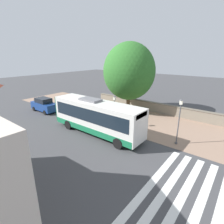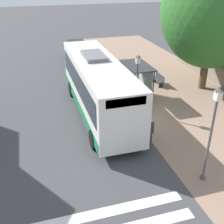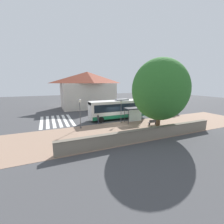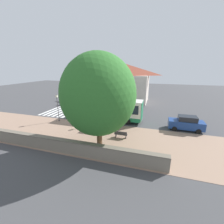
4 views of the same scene
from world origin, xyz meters
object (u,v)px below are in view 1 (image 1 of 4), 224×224
at_px(bus_shelter, 107,106).
at_px(pedestrian, 141,130).
at_px(bench, 107,110).
at_px(bus, 96,116).
at_px(street_lamp_far, 115,109).
at_px(shade_tree, 129,72).
at_px(street_lamp_near, 179,118).
at_px(parked_car_behind_bus, 44,105).

height_order(bus_shelter, pedestrian, bus_shelter).
relative_size(pedestrian, bench, 1.04).
bearing_deg(bus_shelter, bus, 22.69).
xyz_separation_m(bench, street_lamp_far, (3.36, 3.89, 1.75)).
bearing_deg(pedestrian, shade_tree, -139.00).
bearing_deg(shade_tree, bench, -27.90).
distance_m(bus_shelter, pedestrian, 5.98).
height_order(street_lamp_near, parked_car_behind_bus, street_lamp_near).
height_order(bus, bus_shelter, bus).
height_order(bus, parked_car_behind_bus, bus).
height_order(pedestrian, street_lamp_near, street_lamp_near).
relative_size(bus, shade_tree, 1.08).
bearing_deg(shade_tree, bus_shelter, 4.51).
height_order(bus, pedestrian, bus).
distance_m(bus, street_lamp_near, 7.94).
bearing_deg(parked_car_behind_bus, bus, 86.03).
bearing_deg(parked_car_behind_bus, street_lamp_near, 96.36).
xyz_separation_m(pedestrian, bench, (-4.06, -7.63, -0.45)).
xyz_separation_m(bus_shelter, bench, (-2.46, -1.98, -1.56)).
relative_size(bench, parked_car_behind_bus, 0.35).
bearing_deg(bench, street_lamp_far, 49.19).
distance_m(street_lamp_near, shade_tree, 11.27).
xyz_separation_m(bench, street_lamp_near, (2.85, 10.71, 2.08)).
distance_m(bus_shelter, street_lamp_near, 8.76).
distance_m(bench, parked_car_behind_bus, 9.24).
relative_size(street_lamp_near, parked_car_behind_bus, 0.97).
distance_m(bench, street_lamp_far, 5.43).
height_order(bus_shelter, shade_tree, shade_tree).
distance_m(bus, parked_car_behind_bus, 11.20).
xyz_separation_m(street_lamp_near, shade_tree, (-5.79, -9.16, 3.11)).
bearing_deg(street_lamp_far, parked_car_behind_bus, -82.41).
relative_size(bus_shelter, street_lamp_near, 0.67).
relative_size(bus, pedestrian, 6.54).
xyz_separation_m(street_lamp_near, parked_car_behind_bus, (2.06, -18.51, -1.59)).
xyz_separation_m(bench, parked_car_behind_bus, (4.92, -7.80, 0.48)).
height_order(pedestrian, shade_tree, shade_tree).
bearing_deg(street_lamp_far, bus, -13.52).
bearing_deg(pedestrian, street_lamp_near, 111.39).
bearing_deg(bus, bus_shelter, -157.31).
bearing_deg(parked_car_behind_bus, bench, 122.22).
relative_size(bus_shelter, parked_car_behind_bus, 0.65).
xyz_separation_m(bus_shelter, shade_tree, (-5.39, -0.43, 3.62)).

